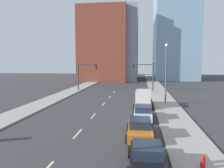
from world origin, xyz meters
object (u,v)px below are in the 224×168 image
object	(u,v)px
traffic_signal_left	(84,72)
traffic_signal_right	(147,73)
street_lamp	(166,69)
sedan_orange	(140,129)
sedan_black	(147,157)
fire_hydrant	(203,163)
box_truck_brown	(143,99)
sedan_white	(143,113)

from	to	relation	value
traffic_signal_left	traffic_signal_right	distance (m)	12.47
traffic_signal_right	street_lamp	xyz separation A→B (m)	(2.24, -12.17, 1.10)
traffic_signal_left	sedan_orange	xyz separation A→B (m)	(11.31, -25.94, -3.00)
sedan_black	traffic_signal_right	bearing A→B (deg)	86.56
sedan_black	traffic_signal_left	bearing A→B (deg)	108.70
street_lamp	traffic_signal_left	bearing A→B (deg)	140.41
fire_hydrant	box_truck_brown	size ratio (longest dim) A/B	0.16
traffic_signal_left	sedan_black	distance (m)	33.20
traffic_signal_right	fire_hydrant	size ratio (longest dim) A/B	6.75
sedan_white	box_truck_brown	xyz separation A→B (m)	(0.10, 6.22, 0.36)
street_lamp	sedan_white	xyz separation A→B (m)	(-3.14, -8.42, -4.12)
traffic_signal_right	traffic_signal_left	bearing A→B (deg)	180.00
sedan_orange	box_truck_brown	distance (m)	11.58
street_lamp	box_truck_brown	distance (m)	5.31
street_lamp	sedan_white	world-z (taller)	street_lamp
traffic_signal_right	sedan_orange	distance (m)	26.14
fire_hydrant	sedan_white	distance (m)	10.63
traffic_signal_left	street_lamp	distance (m)	19.12
traffic_signal_right	sedan_white	bearing A→B (deg)	-92.50
traffic_signal_right	box_truck_brown	distance (m)	14.63
traffic_signal_right	fire_hydrant	bearing A→B (deg)	-85.91
box_truck_brown	traffic_signal_right	bearing A→B (deg)	88.63
traffic_signal_right	sedan_orange	xyz separation A→B (m)	(-1.16, -25.94, -3.00)
sedan_black	box_truck_brown	bearing A→B (deg)	88.09
fire_hydrant	traffic_signal_right	bearing A→B (deg)	94.09
traffic_signal_left	sedan_black	xyz separation A→B (m)	(11.72, -30.92, -3.03)
fire_hydrant	sedan_black	xyz separation A→B (m)	(-2.95, -0.17, 0.22)
street_lamp	traffic_signal_right	bearing A→B (deg)	100.45
sedan_orange	box_truck_brown	bearing A→B (deg)	86.88
street_lamp	sedan_black	world-z (taller)	street_lamp
traffic_signal_left	box_truck_brown	world-z (taller)	traffic_signal_left
sedan_black	sedan_white	xyz separation A→B (m)	(-0.15, 10.34, 0.01)
sedan_white	traffic_signal_left	bearing A→B (deg)	119.41
traffic_signal_left	street_lamp	bearing A→B (deg)	-39.59
street_lamp	sedan_orange	size ratio (longest dim) A/B	1.86
street_lamp	fire_hydrant	xyz separation A→B (m)	(-0.04, -18.59, -4.35)
traffic_signal_right	box_truck_brown	xyz separation A→B (m)	(-0.79, -14.37, -2.65)
street_lamp	sedan_black	xyz separation A→B (m)	(-3.00, -18.76, -4.13)
fire_hydrant	box_truck_brown	bearing A→B (deg)	100.35
traffic_signal_left	sedan_white	xyz separation A→B (m)	(11.57, -20.58, -3.02)
traffic_signal_left	box_truck_brown	xyz separation A→B (m)	(11.68, -14.37, -2.65)
traffic_signal_right	sedan_black	world-z (taller)	traffic_signal_right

